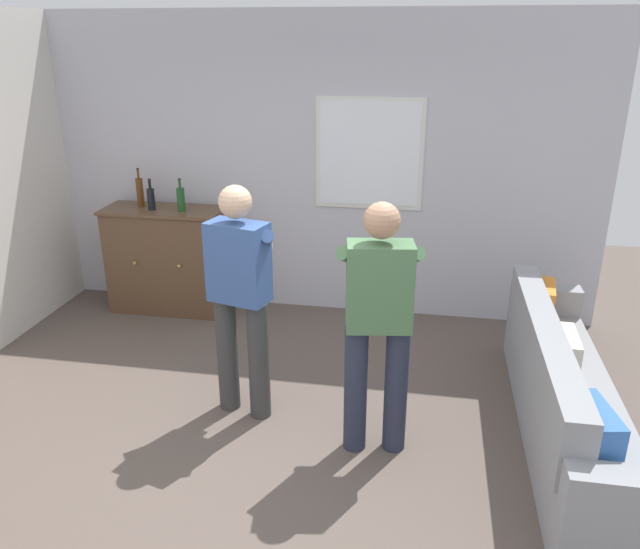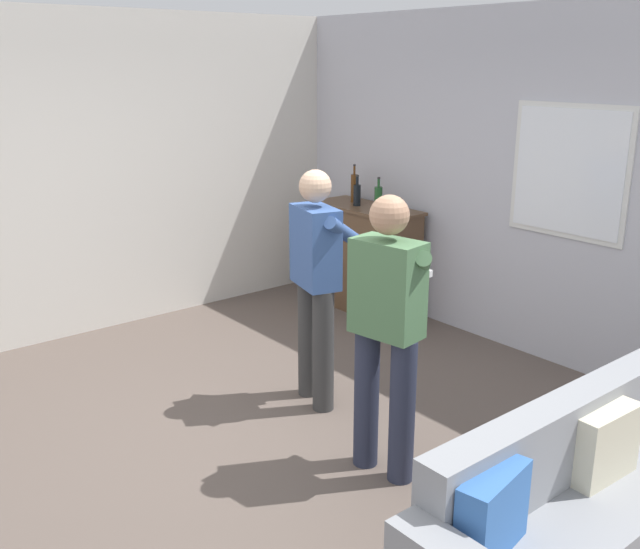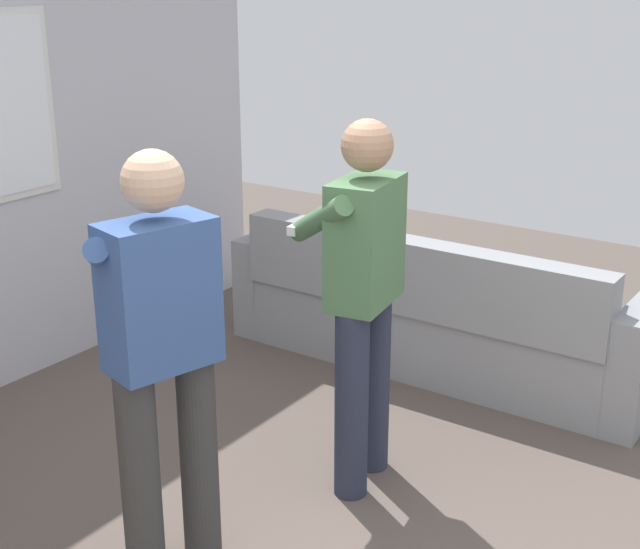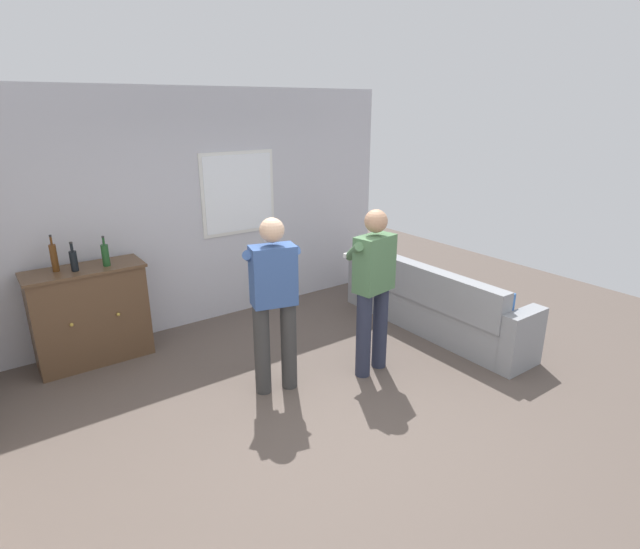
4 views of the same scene
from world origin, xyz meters
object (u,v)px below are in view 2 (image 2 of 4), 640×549
Objects in this scene: sideboard_cabinet at (365,258)px; bottle_spirits_clear at (354,188)px; person_standing_right at (387,324)px; person_standing_left at (317,277)px; couch at (604,494)px; bottle_wine_green at (357,194)px; bottle_liquor_amber at (378,198)px.

bottle_spirits_clear is at bearing 167.73° from sideboard_cabinet.
person_standing_right reaches higher than sideboard_cabinet.
person_standing_left is at bearing -48.23° from bottle_spirits_clear.
sideboard_cabinet is 0.70m from bottle_spirits_clear.
couch is 1.52× the size of person_standing_right.
bottle_spirits_clear is (-3.68, 1.64, 0.84)m from couch.
sideboard_cabinet reaches higher than couch.
bottle_spirits_clear is at bearing 156.05° from couch.
bottle_wine_green is 0.18× the size of person_standing_right.
bottle_liquor_amber is 0.84× the size of bottle_spirits_clear.
couch is 1.40m from person_standing_right.
person_standing_left is at bearing -56.40° from bottle_liquor_amber.
person_standing_right is at bearing -38.27° from bottle_spirits_clear.
bottle_spirits_clear is (-0.15, 0.10, 0.03)m from bottle_wine_green.
couch is 3.67m from bottle_liquor_amber.
couch is at bearing -25.36° from bottle_liquor_amber.
bottle_wine_green is 2.96m from person_standing_right.
bottle_spirits_clear is 0.22× the size of person_standing_right.
sideboard_cabinet is 0.68× the size of person_standing_right.
person_standing_left reaches higher than bottle_spirits_clear.
person_standing_left is (-2.19, -0.04, 0.60)m from couch.
sideboard_cabinet is 3.67× the size of bottle_liquor_amber.
person_standing_left is 1.00× the size of person_standing_right.
bottle_liquor_amber is 0.47m from bottle_spirits_clear.
person_standing_right is at bearing -165.96° from couch.
sideboard_cabinet is 3.86× the size of bottle_wine_green.
bottle_spirits_clear reaches higher than bottle_liquor_amber.
bottle_liquor_amber is at bearing 123.60° from person_standing_left.
couch is at bearing -23.95° from bottle_spirits_clear.
couch is 2.23× the size of sideboard_cabinet.
couch is 2.27m from person_standing_left.
person_standing_left reaches higher than couch.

